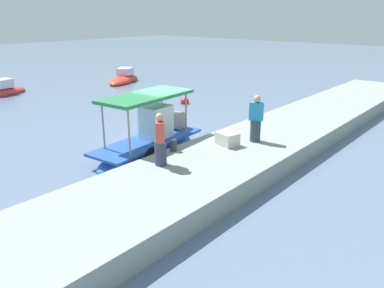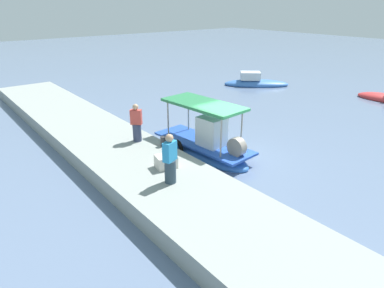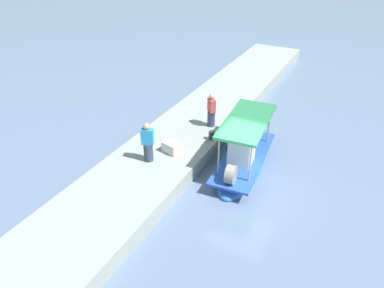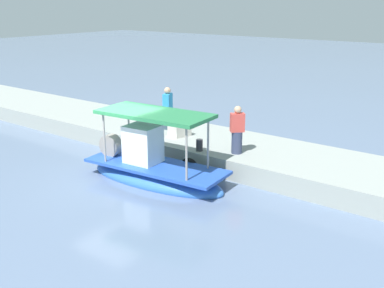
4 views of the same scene
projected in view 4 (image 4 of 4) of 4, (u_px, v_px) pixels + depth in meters
The scene contains 7 objects.
ground_plane at pixel (116, 178), 16.07m from camera, with size 120.00×120.00×0.00m, color slate.
dock_quay at pixel (186, 141), 18.96m from camera, with size 36.00×3.65×0.71m, color #949B95.
main_fishing_boat at pixel (154, 168), 15.68m from camera, with size 5.27×2.13×2.75m.
fisherman_near_bollard at pixel (168, 110), 19.25m from camera, with size 0.50×0.56×1.76m.
fisherman_by_crate at pixel (237, 132), 16.17m from camera, with size 0.53×0.53×1.69m.
mooring_bollard at pixel (199, 145), 16.59m from camera, with size 0.24×0.24×0.42m, color #2D2D33.
cargo_crate at pixel (180, 130), 18.41m from camera, with size 0.74×0.60×0.47m, color beige.
Camera 4 is at (-11.15, 10.39, 5.85)m, focal length 43.57 mm.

